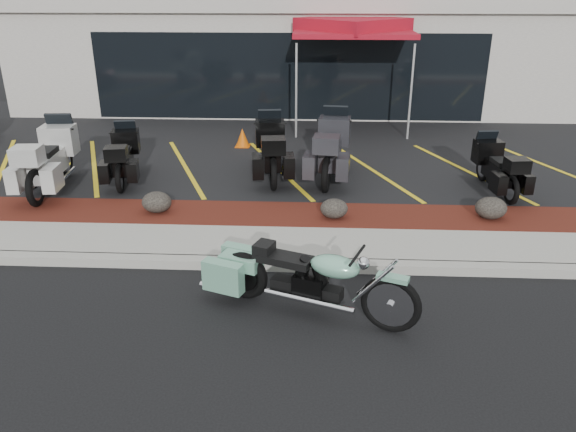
# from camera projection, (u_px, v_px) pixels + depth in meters

# --- Properties ---
(ground) EXTENTS (90.00, 90.00, 0.00)m
(ground) POSITION_uv_depth(u_px,v_px,m) (252.00, 297.00, 8.10)
(ground) COLOR black
(ground) RESTS_ON ground
(curb) EXTENTS (24.00, 0.25, 0.15)m
(curb) POSITION_uv_depth(u_px,v_px,m) (258.00, 264.00, 8.90)
(curb) COLOR gray
(curb) RESTS_ON ground
(sidewalk) EXTENTS (24.00, 1.20, 0.15)m
(sidewalk) POSITION_uv_depth(u_px,v_px,m) (262.00, 245.00, 9.54)
(sidewalk) COLOR gray
(sidewalk) RESTS_ON ground
(mulch_bed) EXTENTS (24.00, 1.20, 0.16)m
(mulch_bed) POSITION_uv_depth(u_px,v_px,m) (268.00, 217.00, 10.64)
(mulch_bed) COLOR #36150C
(mulch_bed) RESTS_ON ground
(upper_lot) EXTENTS (26.00, 9.60, 0.15)m
(upper_lot) POSITION_uv_depth(u_px,v_px,m) (284.00, 142.00, 15.62)
(upper_lot) COLOR black
(upper_lot) RESTS_ON ground
(dealership_building) EXTENTS (18.00, 8.16, 4.00)m
(dealership_building) POSITION_uv_depth(u_px,v_px,m) (294.00, 46.00, 20.65)
(dealership_building) COLOR #A29C92
(dealership_building) RESTS_ON ground
(boulder_left) EXTENTS (0.56, 0.47, 0.40)m
(boulder_left) POSITION_uv_depth(u_px,v_px,m) (157.00, 202.00, 10.60)
(boulder_left) COLOR black
(boulder_left) RESTS_ON mulch_bed
(boulder_mid) EXTENTS (0.51, 0.43, 0.36)m
(boulder_mid) POSITION_uv_depth(u_px,v_px,m) (334.00, 208.00, 10.35)
(boulder_mid) COLOR black
(boulder_mid) RESTS_ON mulch_bed
(boulder_right) EXTENTS (0.58, 0.48, 0.41)m
(boulder_right) POSITION_uv_depth(u_px,v_px,m) (491.00, 208.00, 10.31)
(boulder_right) COLOR black
(boulder_right) RESTS_ON mulch_bed
(hero_cruiser) EXTENTS (3.07, 1.78, 1.05)m
(hero_cruiser) POSITION_uv_depth(u_px,v_px,m) (391.00, 296.00, 7.10)
(hero_cruiser) COLOR #71B091
(hero_cruiser) RESTS_ON ground
(touring_white) EXTENTS (1.17, 2.55, 1.44)m
(touring_white) POSITION_uv_depth(u_px,v_px,m) (63.00, 145.00, 12.36)
(touring_white) COLOR beige
(touring_white) RESTS_ON upper_lot
(touring_black_front) EXTENTS (1.15, 2.16, 1.19)m
(touring_black_front) POSITION_uv_depth(u_px,v_px,m) (127.00, 146.00, 12.79)
(touring_black_front) COLOR black
(touring_black_front) RESTS_ON upper_lot
(touring_black_mid) EXTENTS (1.17, 2.42, 1.36)m
(touring_black_mid) POSITION_uv_depth(u_px,v_px,m) (270.00, 138.00, 13.11)
(touring_black_mid) COLOR black
(touring_black_mid) RESTS_ON upper_lot
(touring_grey) EXTENTS (1.24, 2.59, 1.45)m
(touring_grey) POSITION_uv_depth(u_px,v_px,m) (335.00, 136.00, 13.07)
(touring_grey) COLOR #2C2C31
(touring_grey) RESTS_ON upper_lot
(touring_black_rear) EXTENTS (0.98, 2.02, 1.13)m
(touring_black_rear) POSITION_uv_depth(u_px,v_px,m) (485.00, 156.00, 12.15)
(touring_black_rear) COLOR black
(touring_black_rear) RESTS_ON upper_lot
(traffic_cone) EXTENTS (0.40, 0.40, 0.48)m
(traffic_cone) POSITION_uv_depth(u_px,v_px,m) (243.00, 137.00, 14.85)
(traffic_cone) COLOR #CD5306
(traffic_cone) RESTS_ON upper_lot
(popup_canopy) EXTENTS (4.12, 4.12, 3.10)m
(popup_canopy) POSITION_uv_depth(u_px,v_px,m) (353.00, 28.00, 16.08)
(popup_canopy) COLOR silver
(popup_canopy) RESTS_ON upper_lot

